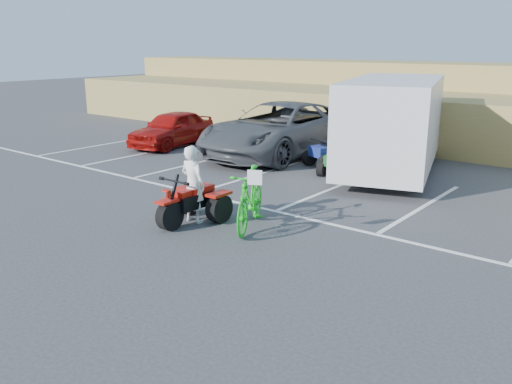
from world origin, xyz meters
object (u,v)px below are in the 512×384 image
Objects in this scene: quad_atv_blue at (329,166)px; rider at (193,184)px; grey_pickup at (279,129)px; red_trike_atv at (189,223)px; red_car at (172,128)px; quad_atv_green at (339,174)px; green_dirt_bike at (250,199)px; cargo_trailer at (392,123)px.

rider is at bearing -64.90° from quad_atv_blue.
red_trike_atv is at bearing -69.83° from grey_pickup.
quad_atv_green is (7.73, -0.18, -0.69)m from red_car.
green_dirt_bike is at bearing -91.54° from quad_atv_green.
grey_pickup reaches higher than quad_atv_blue.
rider is at bearing 174.01° from green_dirt_bike.
grey_pickup is 1.01× the size of cargo_trailer.
quad_atv_green is (0.30, 6.28, 0.00)m from red_trike_atv.
green_dirt_bike is 10.50m from red_car.
grey_pickup is 3.69m from quad_atv_green.
green_dirt_bike is (1.30, 0.46, -0.22)m from rider.
rider reaches higher than green_dirt_bike.
grey_pickup is at bearing 160.05° from cargo_trailer.
red_trike_atv is 1.19× the size of quad_atv_blue.
red_trike_atv is 1.58m from green_dirt_bike.
quad_atv_blue is at bearing -12.54° from grey_pickup.
red_trike_atv reaches higher than quad_atv_green.
red_car is at bearing -166.84° from grey_pickup.
red_trike_atv is at bearing -64.99° from quad_atv_blue.
red_car is 2.81× the size of quad_atv_blue.
cargo_trailer is (1.47, 7.38, 1.59)m from red_trike_atv.
red_trike_atv is at bearing -118.28° from cargo_trailer.
red_car is at bearing -154.13° from quad_atv_blue.
grey_pickup is 4.53m from cargo_trailer.
grey_pickup is (-3.01, 7.61, 0.95)m from red_trike_atv.
rider is 9.75m from red_car.
rider is 7.07m from quad_atv_blue.
red_trike_atv is 7.16m from quad_atv_blue.
cargo_trailer reaches higher than red_trike_atv.
red_car is at bearing 168.88° from cargo_trailer.
red_trike_atv is at bearing -104.23° from quad_atv_green.
green_dirt_bike is 1.55× the size of quad_atv_blue.
green_dirt_bike reaches higher than quad_atv_blue.
quad_atv_blue is (-1.89, 6.52, -0.67)m from green_dirt_bike.
grey_pickup is at bearing -68.52° from rider.
red_trike_atv reaches higher than quad_atv_blue.
green_dirt_bike is at bearing -53.60° from quad_atv_blue.
red_trike_atv is at bearing 90.00° from rider.
grey_pickup is at bearing 146.68° from quad_atv_green.
cargo_trailer is at bearing -4.34° from grey_pickup.
cargo_trailer is at bearing 62.95° from green_dirt_bike.
cargo_trailer is at bearing 78.25° from red_trike_atv.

